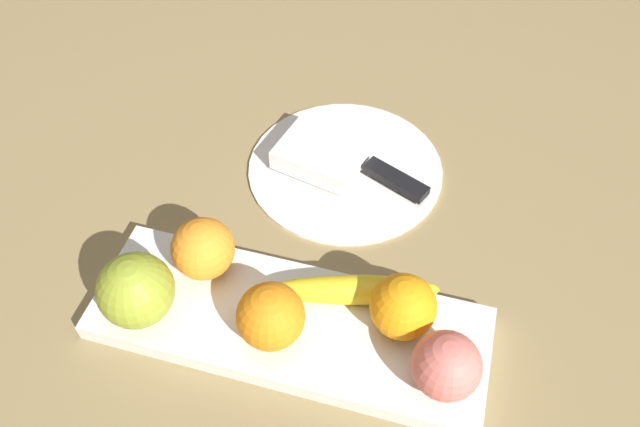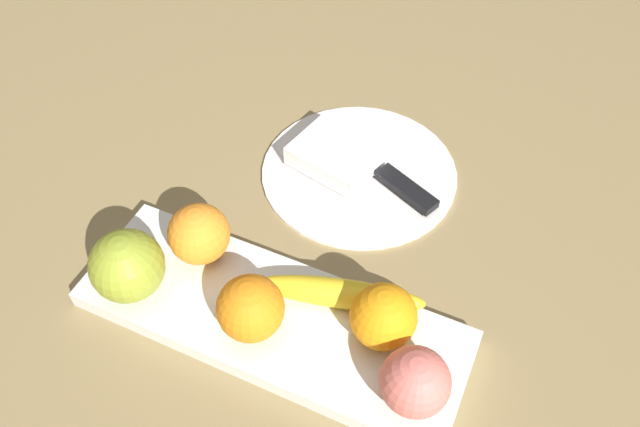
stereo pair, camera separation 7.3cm
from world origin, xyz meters
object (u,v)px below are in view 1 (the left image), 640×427
at_px(orange_near_apple, 271,316).
at_px(dinner_plate, 345,167).
at_px(orange_near_banana, 403,307).
at_px(peach, 446,366).
at_px(fruit_tray, 289,323).
at_px(knife, 386,175).
at_px(banana, 354,290).
at_px(orange_center, 203,249).
at_px(folded_napkin, 322,153).
at_px(apple, 136,290).

distance_m(orange_near_apple, dinner_plate, 0.28).
height_order(orange_near_apple, orange_near_banana, orange_near_apple).
xyz_separation_m(peach, dinner_plate, (0.17, -0.28, -0.05)).
height_order(fruit_tray, knife, same).
relative_size(banana, knife, 1.06).
xyz_separation_m(banana, orange_near_banana, (-0.06, 0.02, 0.02)).
distance_m(orange_center, peach, 0.29).
relative_size(fruit_tray, orange_center, 6.11).
height_order(fruit_tray, banana, banana).
relative_size(dinner_plate, folded_napkin, 2.40).
relative_size(folded_napkin, knife, 0.62).
distance_m(orange_near_banana, peach, 0.07).
bearing_deg(dinner_plate, folded_napkin, 0.00).
xyz_separation_m(orange_near_apple, knife, (-0.07, -0.27, -0.04)).
height_order(banana, knife, banana).
distance_m(orange_near_apple, orange_center, 0.12).
bearing_deg(knife, orange_near_apple, 99.63).
height_order(orange_near_banana, folded_napkin, orange_near_banana).
relative_size(apple, folded_napkin, 0.75).
relative_size(fruit_tray, orange_near_apple, 6.05).
bearing_deg(orange_center, folded_napkin, -109.75).
bearing_deg(peach, orange_center, -13.57).
bearing_deg(folded_napkin, dinner_plate, 180.00).
height_order(apple, orange_center, apple).
bearing_deg(apple, folded_napkin, -112.93).
relative_size(orange_near_apple, folded_napkin, 0.66).
bearing_deg(banana, orange_near_banana, -34.12).
distance_m(orange_near_apple, folded_napkin, 0.28).
relative_size(apple, dinner_plate, 0.31).
bearing_deg(orange_center, peach, 166.43).
relative_size(apple, orange_near_banana, 1.16).
height_order(banana, peach, peach).
xyz_separation_m(orange_near_apple, peach, (-0.18, 0.01, -0.00)).
bearing_deg(peach, dinner_plate, -58.93).
bearing_deg(orange_near_apple, banana, -137.19).
bearing_deg(orange_near_apple, knife, -104.01).
bearing_deg(apple, banana, -160.23).
bearing_deg(banana, fruit_tray, -160.20).
bearing_deg(orange_near_apple, orange_center, -31.78).
relative_size(fruit_tray, folded_napkin, 3.97).
relative_size(peach, folded_napkin, 0.63).
bearing_deg(orange_near_apple, dinner_plate, -92.13).
bearing_deg(folded_napkin, knife, 174.68).
bearing_deg(knife, fruit_tray, 100.64).
xyz_separation_m(orange_near_apple, folded_napkin, (0.02, -0.27, -0.03)).
distance_m(fruit_tray, knife, 0.25).
xyz_separation_m(apple, peach, (-0.32, -0.01, -0.01)).
xyz_separation_m(fruit_tray, folded_napkin, (0.03, -0.25, 0.01)).
xyz_separation_m(orange_near_banana, peach, (-0.05, 0.05, -0.00)).
bearing_deg(knife, banana, 115.08).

